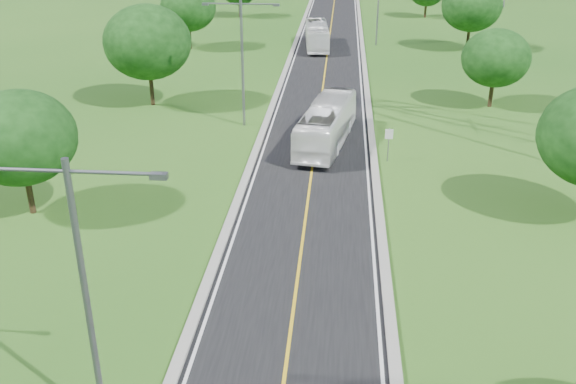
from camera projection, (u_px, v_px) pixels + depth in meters
ground at (324, 80)px, 65.44m from camera, size 260.00×260.00×0.00m
road at (326, 66)px, 70.87m from camera, size 8.00×150.00×0.06m
curb_left at (287, 65)px, 71.16m from camera, size 0.50×150.00×0.22m
curb_right at (364, 66)px, 70.51m from camera, size 0.50×150.00×0.22m
speed_limit_sign at (389, 140)px, 44.41m from camera, size 0.55×0.09×2.40m
streetlight_near_left at (83, 280)px, 19.90m from camera, size 5.90×0.25×10.00m
streetlight_mid_left at (242, 52)px, 49.83m from camera, size 5.90×0.25×10.00m
tree_lb at (20, 138)px, 35.72m from camera, size 6.30×6.30×7.33m
tree_lc at (147, 42)px, 55.21m from camera, size 7.56×7.56×8.79m
tree_ld at (188, 7)px, 77.39m from camera, size 6.72×6.72×7.82m
tree_rc at (496, 58)px, 55.23m from camera, size 5.88×5.88×6.84m
tree_rd at (472, 6)px, 76.46m from camera, size 7.14×7.14×8.30m
bus_outbound at (327, 124)px, 47.35m from camera, size 4.49×11.61×3.16m
bus_inbound at (317, 35)px, 78.90m from camera, size 3.42×11.13×3.05m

